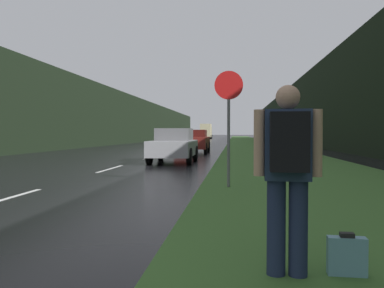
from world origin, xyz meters
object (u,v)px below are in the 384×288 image
stop_sign (229,116)px  car_passing_far (193,141)px  car_passing_near (174,145)px  hitchhiker_with_backpack (288,168)px  delivery_truck (206,131)px  suitcase (347,257)px

stop_sign → car_passing_far: stop_sign is taller
car_passing_near → car_passing_far: 8.61m
hitchhiker_with_backpack → delivery_truck: 89.29m
hitchhiker_with_backpack → car_passing_far: (-3.16, 22.88, -0.22)m
stop_sign → car_passing_near: size_ratio=0.66×
hitchhiker_with_backpack → car_passing_far: size_ratio=0.39×
car_passing_near → delivery_truck: 74.85m
hitchhiker_with_backpack → car_passing_near: hitchhiker_with_backpack is taller
hitchhiker_with_backpack → delivery_truck: size_ratio=0.25×
car_passing_near → car_passing_far: size_ratio=0.95×
suitcase → car_passing_far: car_passing_far is taller
hitchhiker_with_backpack → suitcase: (0.54, 0.09, -0.81)m
car_passing_near → car_passing_far: (-0.00, 8.61, 0.02)m
stop_sign → car_passing_far: (-2.55, 16.79, -0.94)m
suitcase → delivery_truck: 89.25m
stop_sign → hitchhiker_with_backpack: bearing=-84.2°
stop_sign → suitcase: bearing=-79.1°
suitcase → delivery_truck: (-7.41, 88.93, 1.57)m
delivery_truck → hitchhiker_with_backpack: bearing=-85.6°
suitcase → car_passing_near: size_ratio=0.10×
hitchhiker_with_backpack → car_passing_near: (-3.16, 14.27, -0.24)m
stop_sign → car_passing_near: bearing=107.3°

